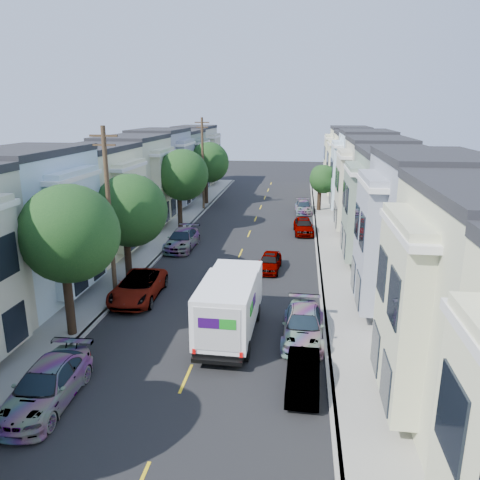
# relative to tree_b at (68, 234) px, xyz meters

# --- Properties ---
(ground) EXTENTS (160.00, 160.00, 0.00)m
(ground) POSITION_rel_tree_b_xyz_m (6.30, 2.93, -5.32)
(ground) COLOR black
(ground) RESTS_ON ground
(road_slab) EXTENTS (12.00, 70.00, 0.02)m
(road_slab) POSITION_rel_tree_b_xyz_m (6.30, 17.93, -5.31)
(road_slab) COLOR black
(road_slab) RESTS_ON ground
(curb_left) EXTENTS (0.30, 70.00, 0.15)m
(curb_left) POSITION_rel_tree_b_xyz_m (0.25, 17.93, -5.25)
(curb_left) COLOR gray
(curb_left) RESTS_ON ground
(curb_right) EXTENTS (0.30, 70.00, 0.15)m
(curb_right) POSITION_rel_tree_b_xyz_m (12.35, 17.93, -5.25)
(curb_right) COLOR gray
(curb_right) RESTS_ON ground
(sidewalk_left) EXTENTS (2.60, 70.00, 0.15)m
(sidewalk_left) POSITION_rel_tree_b_xyz_m (-1.05, 17.93, -5.25)
(sidewalk_left) COLOR gray
(sidewalk_left) RESTS_ON ground
(sidewalk_right) EXTENTS (2.60, 70.00, 0.15)m
(sidewalk_right) POSITION_rel_tree_b_xyz_m (13.65, 17.93, -5.25)
(sidewalk_right) COLOR gray
(sidewalk_right) RESTS_ON ground
(centerline) EXTENTS (0.12, 70.00, 0.01)m
(centerline) POSITION_rel_tree_b_xyz_m (6.30, 17.93, -5.32)
(centerline) COLOR gold
(centerline) RESTS_ON ground
(townhouse_row_left) EXTENTS (5.00, 70.00, 8.50)m
(townhouse_row_left) POSITION_rel_tree_b_xyz_m (-4.85, 17.93, -5.32)
(townhouse_row_left) COLOR gray
(townhouse_row_left) RESTS_ON ground
(townhouse_row_right) EXTENTS (5.00, 70.00, 8.50)m
(townhouse_row_right) POSITION_rel_tree_b_xyz_m (17.45, 17.93, -5.32)
(townhouse_row_right) COLOR gray
(townhouse_row_right) RESTS_ON ground
(tree_b) EXTENTS (4.70, 4.70, 7.70)m
(tree_b) POSITION_rel_tree_b_xyz_m (0.00, 0.00, 0.00)
(tree_b) COLOR black
(tree_b) RESTS_ON ground
(tree_c) EXTENTS (4.70, 4.70, 7.11)m
(tree_c) POSITION_rel_tree_b_xyz_m (0.00, 8.04, -0.59)
(tree_c) COLOR black
(tree_c) RESTS_ON ground
(tree_d) EXTENTS (4.70, 4.70, 7.54)m
(tree_d) POSITION_rel_tree_b_xyz_m (0.00, 21.62, -0.15)
(tree_d) COLOR black
(tree_d) RESTS_ON ground
(tree_e) EXTENTS (4.70, 4.70, 7.34)m
(tree_e) POSITION_rel_tree_b_xyz_m (0.00, 33.93, -0.35)
(tree_e) COLOR black
(tree_e) RESTS_ON ground
(tree_far_r) EXTENTS (3.10, 3.10, 5.14)m
(tree_far_r) POSITION_rel_tree_b_xyz_m (13.20, 31.75, -1.77)
(tree_far_r) COLOR black
(tree_far_r) RESTS_ON ground
(utility_pole_near) EXTENTS (1.60, 0.26, 10.00)m
(utility_pole_near) POSITION_rel_tree_b_xyz_m (0.00, 4.93, -0.17)
(utility_pole_near) COLOR #42301E
(utility_pole_near) RESTS_ON ground
(utility_pole_far) EXTENTS (1.60, 0.26, 10.00)m
(utility_pole_far) POSITION_rel_tree_b_xyz_m (0.00, 30.93, -0.17)
(utility_pole_far) COLOR #42301E
(utility_pole_far) RESTS_ON ground
(fedex_truck) EXTENTS (2.53, 6.56, 3.15)m
(fedex_truck) POSITION_rel_tree_b_xyz_m (7.58, 1.00, -3.57)
(fedex_truck) COLOR white
(fedex_truck) RESTS_ON ground
(lead_sedan) EXTENTS (1.70, 3.93, 1.25)m
(lead_sedan) POSITION_rel_tree_b_xyz_m (8.86, 11.18, -4.70)
(lead_sedan) COLOR black
(lead_sedan) RESTS_ON ground
(parked_left_b) EXTENTS (2.29, 5.08, 1.50)m
(parked_left_b) POSITION_rel_tree_b_xyz_m (1.40, -5.40, -4.57)
(parked_left_b) COLOR black
(parked_left_b) RESTS_ON ground
(parked_left_c) EXTENTS (2.69, 5.51, 1.51)m
(parked_left_c) POSITION_rel_tree_b_xyz_m (1.40, 5.03, -4.57)
(parked_left_c) COLOR #B6B6B6
(parked_left_c) RESTS_ON ground
(parked_left_d) EXTENTS (2.19, 5.12, 1.53)m
(parked_left_d) POSITION_rel_tree_b_xyz_m (1.40, 15.63, -4.56)
(parked_left_d) COLOR #3C1207
(parked_left_d) RESTS_ON ground
(parked_right_a) EXTENTS (1.39, 3.74, 1.24)m
(parked_right_a) POSITION_rel_tree_b_xyz_m (11.20, -3.13, -4.70)
(parked_right_a) COLOR #59595A
(parked_right_a) RESTS_ON ground
(parked_right_b) EXTENTS (2.13, 4.85, 1.44)m
(parked_right_b) POSITION_rel_tree_b_xyz_m (11.20, 1.19, -4.60)
(parked_right_b) COLOR white
(parked_right_b) RESTS_ON ground
(parked_right_c) EXTENTS (2.03, 4.59, 1.45)m
(parked_right_c) POSITION_rel_tree_b_xyz_m (11.20, 21.70, -4.60)
(parked_right_c) COLOR black
(parked_right_c) RESTS_ON ground
(parked_right_d) EXTENTS (2.00, 4.32, 1.27)m
(parked_right_d) POSITION_rel_tree_b_xyz_m (11.20, 30.68, -4.69)
(parked_right_d) COLOR black
(parked_right_d) RESTS_ON ground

